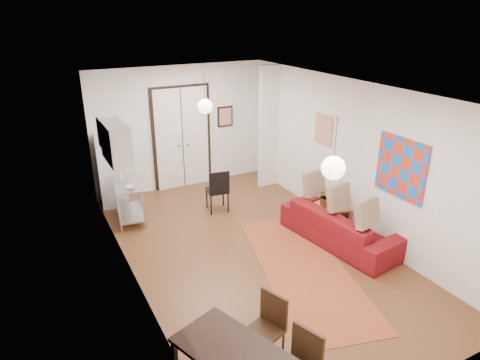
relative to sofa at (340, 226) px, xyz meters
name	(u,v)px	position (x,y,z in m)	size (l,w,h in m)	color
floor	(252,250)	(-1.58, 0.49, -0.34)	(7.00, 7.00, 0.00)	brown
ceiling	(254,89)	(-1.58, 0.49, 2.56)	(4.20, 7.00, 0.02)	white
wall_back	(181,128)	(-1.58, 3.99, 1.11)	(4.20, 0.02, 2.90)	white
wall_front	(422,288)	(-1.58, -3.01, 1.11)	(4.20, 0.02, 2.90)	white
wall_left	(129,200)	(-3.68, 0.49, 1.11)	(0.02, 7.00, 2.90)	white
wall_right	(350,157)	(0.52, 0.49, 1.11)	(0.02, 7.00, 2.90)	white
double_doors	(182,139)	(-1.58, 3.95, 0.86)	(1.44, 0.06, 2.50)	white
stub_partition	(269,128)	(0.27, 3.04, 1.11)	(0.50, 0.10, 2.90)	white
wall_cabinet	(116,143)	(-3.50, 1.99, 1.56)	(0.35, 1.00, 0.70)	silver
painting_popart	(401,168)	(0.50, -0.76, 1.31)	(0.05, 1.00, 1.00)	red
painting_abstract	(324,130)	(0.50, 1.29, 1.46)	(0.05, 0.50, 0.60)	white
poster_back	(225,117)	(-0.43, 3.96, 1.26)	(0.40, 0.03, 0.50)	red
print_left	(101,134)	(-3.65, 2.49, 1.61)	(0.03, 0.44, 0.54)	#986B3F
pendant_back	(205,106)	(-1.58, 2.49, 1.91)	(0.30, 0.30, 0.80)	white
pendant_front	(333,168)	(-1.58, -1.51, 1.91)	(0.30, 0.30, 0.80)	white
kilim_rug	(303,268)	(-1.11, -0.42, -0.33)	(1.36, 3.62, 0.01)	#B4522D
sofa	(340,226)	(0.00, 0.00, 0.00)	(2.32, 0.91, 0.68)	maroon
coffee_table	(325,208)	(0.16, 0.65, 0.04)	(1.12, 0.85, 0.44)	#A7764E
potted_plant	(326,196)	(0.17, 0.65, 0.32)	(0.39, 0.34, 0.43)	#34652D
kitchen_counter	(129,197)	(-3.22, 2.72, 0.17)	(0.68, 1.13, 0.82)	#ADAFB2
bowl	(131,187)	(-3.22, 2.42, 0.50)	(0.19, 0.19, 0.05)	beige
soap_bottle	(122,175)	(-3.27, 2.97, 0.57)	(0.08, 0.08, 0.17)	teal
fridge	(112,170)	(-3.33, 3.64, 0.46)	(0.56, 0.56, 1.59)	silver
dining_table	(232,355)	(-3.31, -2.17, 0.29)	(1.12, 1.45, 0.71)	black
dining_chair_near	(260,322)	(-2.71, -1.74, 0.17)	(0.53, 0.64, 0.88)	#331F10
black_side_chair	(215,185)	(-1.44, 2.39, 0.22)	(0.50, 0.50, 0.95)	black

